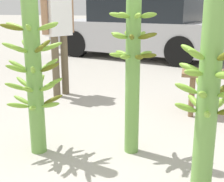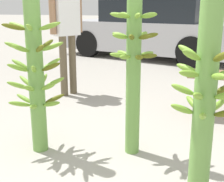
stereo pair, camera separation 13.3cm
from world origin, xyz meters
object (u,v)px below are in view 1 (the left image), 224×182
(banana_stalk_right, at_px, (208,93))
(parked_car, at_px, (141,30))
(vendor_person, at_px, (58,20))
(banana_stalk_left, at_px, (34,66))
(banana_stalk_center, at_px, (133,59))

(banana_stalk_right, height_order, parked_car, parked_car)
(vendor_person, distance_m, parked_car, 3.82)
(banana_stalk_left, height_order, banana_stalk_right, banana_stalk_left)
(banana_stalk_left, height_order, vendor_person, vendor_person)
(banana_stalk_left, relative_size, parked_car, 0.33)
(banana_stalk_center, relative_size, banana_stalk_right, 1.14)
(parked_car, bearing_deg, banana_stalk_right, -150.85)
(banana_stalk_left, distance_m, vendor_person, 1.83)
(banana_stalk_center, relative_size, parked_car, 0.34)
(banana_stalk_center, height_order, parked_car, banana_stalk_center)
(banana_stalk_center, bearing_deg, vendor_person, 130.56)
(banana_stalk_center, bearing_deg, parked_car, 98.32)
(banana_stalk_left, xyz_separation_m, parked_car, (0.01, 5.49, -0.09))
(vendor_person, relative_size, parked_car, 0.37)
(banana_stalk_left, xyz_separation_m, vendor_person, (-0.52, 1.73, 0.29))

